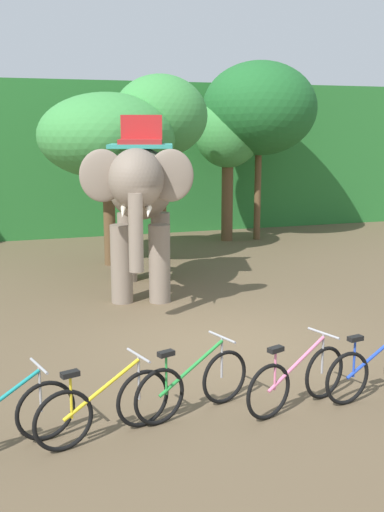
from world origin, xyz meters
The scene contains 12 objects.
ground_plane centered at (0.00, 0.00, 0.00)m, with size 80.00×80.00×0.00m, color brown.
foliage_hedge centered at (0.00, 13.93, 2.50)m, with size 36.00×6.00×4.99m, color #28702D.
tree_far_right centered at (-0.74, 6.58, 3.29)m, with size 3.48×3.48×4.38m.
tree_center_right centered at (0.72, 6.85, 3.77)m, with size 2.47×2.47×4.87m.
tree_far_left centered at (3.43, 8.96, 3.34)m, with size 2.06×2.06×4.52m.
tree_left centered at (4.43, 8.87, 4.09)m, with size 3.54×3.54×5.53m.
elephant centered at (-0.64, 3.42, 2.20)m, with size 2.59×4.24×3.78m.
bike_teal centered at (-3.62, -2.51, 0.39)m, with size 1.66×0.63×0.92m.
bike_yellow centered at (-2.49, -2.54, 0.39)m, with size 1.65×0.65×0.92m.
bike_green centered at (-1.33, -2.25, 0.39)m, with size 1.64×0.68×0.92m.
bike_pink centered at (-0.04, -2.52, 0.39)m, with size 1.64×0.69×0.92m.
bike_blue centered at (1.11, -2.52, 0.39)m, with size 1.69×0.52×0.92m.
Camera 1 is at (-3.53, -9.02, 3.49)m, focal length 43.09 mm.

